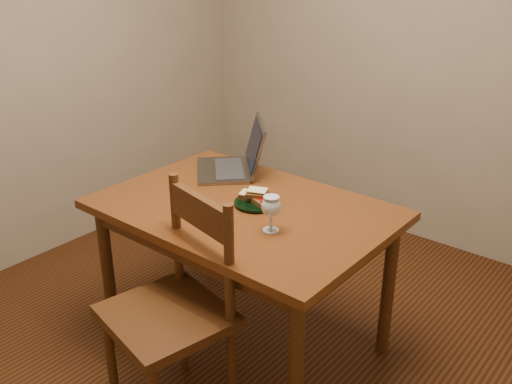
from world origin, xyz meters
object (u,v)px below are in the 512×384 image
Objects in this scene: table at (244,223)px; milk_glass at (271,214)px; plate at (257,203)px; laptop at (238,158)px; chair at (172,301)px.

milk_glass is (0.25, -0.12, 0.16)m from table.
plate is 0.27m from milk_glass.
laptop is at bearing 142.44° from plate.
milk_glass is (0.17, 0.41, 0.28)m from chair.
laptop reaches higher than plate.
plate is (0.04, 0.04, 0.09)m from table.
chair is at bearing -86.70° from plate.
chair reaches higher than milk_glass.
chair is at bearing -20.70° from laptop.
milk_glass is (0.21, -0.16, 0.07)m from plate.
plate is 0.43m from laptop.
milk_glass is at bearing 78.81° from chair.
plate is at bearing 7.53° from laptop.
laptop is (-0.34, 0.26, 0.06)m from plate.
table is 6.34× the size of plate.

